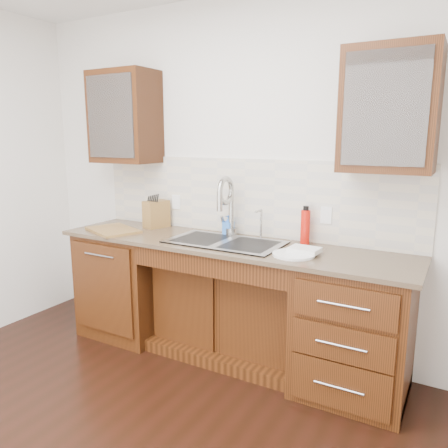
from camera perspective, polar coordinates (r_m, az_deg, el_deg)
The scene contains 23 objects.
wall_back at distance 3.45m, azimuth 3.27°, elevation 6.04°, with size 4.00×0.10×2.70m, color silver.
base_cabinet_left at distance 3.87m, azimuth -12.17°, elevation -7.41°, with size 0.70×0.62×0.88m, color #593014.
base_cabinet_center at distance 3.46m, azimuth 1.07°, elevation -11.08°, with size 1.20×0.44×0.70m, color #593014.
base_cabinet_right at distance 3.04m, azimuth 16.63°, elevation -12.97°, with size 0.70×0.62×0.88m, color #593014.
countertop at distance 3.20m, azimuth 0.22°, elevation -2.65°, with size 2.70×0.65×0.03m, color #84705B.
backsplash at distance 3.41m, azimuth 2.79°, elevation 3.54°, with size 2.70×0.02×0.59m, color beige.
sink at distance 3.20m, azimuth 0.09°, elevation -3.92°, with size 0.84×0.46×0.19m, color #9E9EA5.
faucet at distance 3.37m, azimuth 0.96°, elevation 1.82°, with size 0.04×0.04×0.40m, color #999993.
filter_tap at distance 3.28m, azimuth 4.88°, elevation 0.11°, with size 0.02×0.02×0.24m, color #999993.
upper_cabinet_left at distance 3.84m, azimuth -12.79°, elevation 13.43°, with size 0.55×0.34×0.75m, color #593014.
upper_cabinet_right at distance 2.91m, azimuth 20.83°, elevation 13.72°, with size 0.55×0.34×0.75m, color #593014.
outlet_left at distance 3.74m, azimuth -6.25°, elevation 2.87°, with size 0.08×0.01×0.12m, color white.
outlet_right at distance 3.18m, azimuth 13.21°, elevation 1.12°, with size 0.08×0.01×0.12m, color white.
soap_bottle at distance 3.41m, azimuth 0.56°, elevation -0.16°, with size 0.07×0.07×0.16m, color blue.
water_bottle at distance 3.16m, azimuth 10.57°, elevation -0.44°, with size 0.07×0.07×0.25m, color red.
plate at distance 2.87m, azimuth 9.07°, elevation -3.95°, with size 0.28×0.28×0.02m, color white.
dish_towel at distance 2.91m, azimuth 10.48°, elevation -3.33°, with size 0.19×0.14×0.03m, color white.
knife_block at distance 3.74m, azimuth -8.83°, elevation 1.29°, with size 0.12×0.20×0.23m, color #955A26.
cutting_board at distance 3.67m, azimuth -14.29°, elevation -0.77°, with size 0.44×0.31×0.02m, color brown.
cup_left_a at distance 3.91m, azimuth -13.84°, elevation 12.52°, with size 0.11×0.11×0.09m, color white.
cup_left_b at distance 3.81m, azimuth -12.25°, elevation 12.71°, with size 0.11×0.11×0.10m, color silver.
cup_right_a at distance 2.91m, azimuth 19.52°, elevation 12.89°, with size 0.14×0.14×0.11m, color silver.
cup_right_b at distance 2.89m, azimuth 22.90°, elevation 12.46°, with size 0.09×0.09×0.09m, color silver.
Camera 1 is at (1.51, -1.29, 1.67)m, focal length 35.00 mm.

